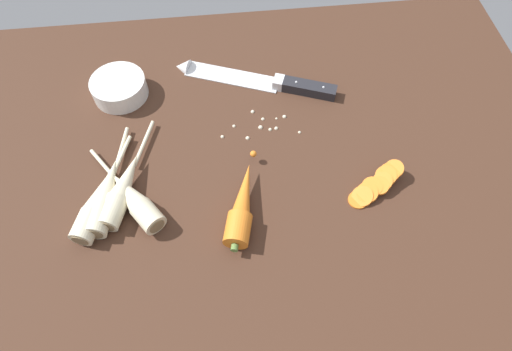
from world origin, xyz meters
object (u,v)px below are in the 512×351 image
(parsnip_front, at_px, (133,199))
(chefs_knife, at_px, (252,79))
(carrot_slice_stack, at_px, (377,185))
(parsnip_mid_left, at_px, (123,188))
(whole_carrot, at_px, (242,206))
(prep_bowl, at_px, (119,87))
(parsnip_mid_right, at_px, (97,202))
(parsnip_back, at_px, (106,195))

(parsnip_front, bearing_deg, chefs_knife, 49.42)
(carrot_slice_stack, bearing_deg, parsnip_mid_left, 174.92)
(whole_carrot, bearing_deg, prep_bowl, 126.68)
(parsnip_mid_left, bearing_deg, whole_carrot, -16.15)
(whole_carrot, xyz_separation_m, parsnip_mid_right, (-0.24, 0.03, -0.00))
(parsnip_back, relative_size, carrot_slice_stack, 2.11)
(chefs_knife, height_order, carrot_slice_stack, carrot_slice_stack)
(parsnip_front, distance_m, parsnip_mid_left, 0.03)
(parsnip_back, bearing_deg, chefs_knife, 42.70)
(whole_carrot, bearing_deg, parsnip_back, 168.45)
(parsnip_mid_right, distance_m, carrot_slice_stack, 0.48)
(prep_bowl, bearing_deg, parsnip_mid_right, -94.87)
(parsnip_mid_left, distance_m, parsnip_back, 0.03)
(chefs_knife, relative_size, prep_bowl, 3.05)
(parsnip_back, bearing_deg, parsnip_mid_right, -135.53)
(parsnip_front, xyz_separation_m, parsnip_mid_right, (-0.06, 0.00, -0.00))
(parsnip_front, distance_m, parsnip_back, 0.05)
(carrot_slice_stack, height_order, prep_bowl, prep_bowl)
(whole_carrot, bearing_deg, parsnip_front, 169.36)
(chefs_knife, xyz_separation_m, carrot_slice_stack, (0.19, -0.29, 0.01))
(chefs_knife, xyz_separation_m, parsnip_front, (-0.23, -0.27, 0.01))
(parsnip_front, bearing_deg, prep_bowl, 98.28)
(carrot_slice_stack, bearing_deg, parsnip_mid_right, 178.22)
(whole_carrot, bearing_deg, chefs_knife, 80.92)
(chefs_knife, xyz_separation_m, parsnip_back, (-0.28, -0.26, 0.01))
(chefs_knife, relative_size, parsnip_back, 1.48)
(chefs_knife, relative_size, whole_carrot, 1.76)
(parsnip_mid_right, bearing_deg, prep_bowl, 85.13)
(parsnip_front, bearing_deg, parsnip_back, 165.02)
(prep_bowl, bearing_deg, carrot_slice_stack, -31.07)
(whole_carrot, relative_size, parsnip_back, 0.84)
(carrot_slice_stack, bearing_deg, prep_bowl, 148.93)
(carrot_slice_stack, bearing_deg, whole_carrot, -175.39)
(chefs_knife, xyz_separation_m, whole_carrot, (-0.05, -0.31, 0.01))
(chefs_knife, bearing_deg, whole_carrot, -99.08)
(whole_carrot, xyz_separation_m, parsnip_mid_left, (-0.20, 0.06, -0.00))
(whole_carrot, relative_size, parsnip_mid_left, 0.83)
(parsnip_back, relative_size, prep_bowl, 2.07)
(parsnip_mid_left, height_order, prep_bowl, same)
(parsnip_mid_right, relative_size, parsnip_back, 0.96)
(parsnip_back, distance_m, carrot_slice_stack, 0.47)
(whole_carrot, xyz_separation_m, prep_bowl, (-0.22, 0.30, 0.00))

